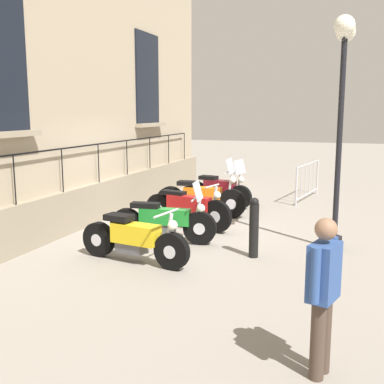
{
  "coord_description": "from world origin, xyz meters",
  "views": [
    {
      "loc": [
        3.6,
        -9.4,
        2.51
      ],
      "look_at": [
        0.29,
        0.0,
        0.8
      ],
      "focal_mm": 44.29,
      "sensor_mm": 36.0,
      "label": 1
    }
  ],
  "objects_px": {
    "motorcycle_maroon": "(219,190)",
    "crowd_barrier": "(308,180)",
    "lamppost": "(343,77)",
    "motorcycle_orange": "(202,198)",
    "motorcycle_yellow": "(134,239)",
    "bollard": "(254,227)",
    "pedestrian_standing": "(323,290)",
    "motorcycle_red": "(187,209)",
    "motorcycle_green": "(164,222)"
  },
  "relations": [
    {
      "from": "motorcycle_orange",
      "to": "pedestrian_standing",
      "type": "bearing_deg",
      "value": -62.46
    },
    {
      "from": "lamppost",
      "to": "crowd_barrier",
      "type": "distance_m",
      "value": 5.61
    },
    {
      "from": "crowd_barrier",
      "to": "lamppost",
      "type": "bearing_deg",
      "value": -78.51
    },
    {
      "from": "motorcycle_green",
      "to": "motorcycle_red",
      "type": "height_order",
      "value": "motorcycle_green"
    },
    {
      "from": "motorcycle_maroon",
      "to": "crowd_barrier",
      "type": "relative_size",
      "value": 0.87
    },
    {
      "from": "motorcycle_green",
      "to": "motorcycle_red",
      "type": "distance_m",
      "value": 1.19
    },
    {
      "from": "motorcycle_red",
      "to": "motorcycle_maroon",
      "type": "bearing_deg",
      "value": 90.34
    },
    {
      "from": "lamppost",
      "to": "bollard",
      "type": "xyz_separation_m",
      "value": [
        -1.3,
        -0.99,
        -2.56
      ]
    },
    {
      "from": "motorcycle_orange",
      "to": "bollard",
      "type": "relative_size",
      "value": 2.1
    },
    {
      "from": "motorcycle_yellow",
      "to": "bollard",
      "type": "bearing_deg",
      "value": 27.94
    },
    {
      "from": "motorcycle_red",
      "to": "bollard",
      "type": "distance_m",
      "value": 2.37
    },
    {
      "from": "motorcycle_orange",
      "to": "pedestrian_standing",
      "type": "xyz_separation_m",
      "value": [
        3.26,
        -6.26,
        0.42
      ]
    },
    {
      "from": "motorcycle_green",
      "to": "bollard",
      "type": "relative_size",
      "value": 2.0
    },
    {
      "from": "crowd_barrier",
      "to": "pedestrian_standing",
      "type": "height_order",
      "value": "pedestrian_standing"
    },
    {
      "from": "motorcycle_green",
      "to": "bollard",
      "type": "distance_m",
      "value": 1.88
    },
    {
      "from": "motorcycle_maroon",
      "to": "motorcycle_yellow",
      "type": "bearing_deg",
      "value": -90.14
    },
    {
      "from": "motorcycle_yellow",
      "to": "motorcycle_maroon",
      "type": "distance_m",
      "value": 5.02
    },
    {
      "from": "motorcycle_yellow",
      "to": "motorcycle_orange",
      "type": "distance_m",
      "value": 3.75
    },
    {
      "from": "motorcycle_green",
      "to": "lamppost",
      "type": "relative_size",
      "value": 0.52
    },
    {
      "from": "motorcycle_orange",
      "to": "motorcycle_maroon",
      "type": "distance_m",
      "value": 1.27
    },
    {
      "from": "motorcycle_green",
      "to": "motorcycle_maroon",
      "type": "bearing_deg",
      "value": 89.38
    },
    {
      "from": "bollard",
      "to": "pedestrian_standing",
      "type": "relative_size",
      "value": 0.68
    },
    {
      "from": "motorcycle_maroon",
      "to": "pedestrian_standing",
      "type": "bearing_deg",
      "value": -67.01
    },
    {
      "from": "motorcycle_orange",
      "to": "crowd_barrier",
      "type": "distance_m",
      "value": 3.8
    },
    {
      "from": "motorcycle_yellow",
      "to": "crowd_barrier",
      "type": "relative_size",
      "value": 0.96
    },
    {
      "from": "motorcycle_yellow",
      "to": "motorcycle_green",
      "type": "bearing_deg",
      "value": 91.2
    },
    {
      "from": "motorcycle_yellow",
      "to": "bollard",
      "type": "distance_m",
      "value": 2.06
    },
    {
      "from": "motorcycle_yellow",
      "to": "lamppost",
      "type": "distance_m",
      "value": 4.55
    },
    {
      "from": "motorcycle_maroon",
      "to": "crowd_barrier",
      "type": "height_order",
      "value": "motorcycle_maroon"
    },
    {
      "from": "motorcycle_red",
      "to": "lamppost",
      "type": "bearing_deg",
      "value": -10.19
    },
    {
      "from": "motorcycle_green",
      "to": "lamppost",
      "type": "distance_m",
      "value": 4.18
    },
    {
      "from": "motorcycle_orange",
      "to": "bollard",
      "type": "xyz_separation_m",
      "value": [
        1.87,
        -2.79,
        0.08
      ]
    },
    {
      "from": "lamppost",
      "to": "pedestrian_standing",
      "type": "relative_size",
      "value": 2.62
    },
    {
      "from": "motorcycle_yellow",
      "to": "pedestrian_standing",
      "type": "distance_m",
      "value": 4.1
    },
    {
      "from": "motorcycle_green",
      "to": "motorcycle_maroon",
      "type": "distance_m",
      "value": 3.7
    },
    {
      "from": "motorcycle_yellow",
      "to": "motorcycle_red",
      "type": "height_order",
      "value": "motorcycle_red"
    },
    {
      "from": "motorcycle_yellow",
      "to": "bollard",
      "type": "xyz_separation_m",
      "value": [
        1.82,
        0.96,
        0.13
      ]
    },
    {
      "from": "motorcycle_green",
      "to": "motorcycle_red",
      "type": "relative_size",
      "value": 1.0
    },
    {
      "from": "motorcycle_green",
      "to": "crowd_barrier",
      "type": "relative_size",
      "value": 0.97
    },
    {
      "from": "lamppost",
      "to": "motorcycle_yellow",
      "type": "bearing_deg",
      "value": -147.87
    },
    {
      "from": "motorcycle_orange",
      "to": "crowd_barrier",
      "type": "height_order",
      "value": "motorcycle_orange"
    },
    {
      "from": "lamppost",
      "to": "bollard",
      "type": "bearing_deg",
      "value": -142.59
    },
    {
      "from": "motorcycle_orange",
      "to": "lamppost",
      "type": "height_order",
      "value": "lamppost"
    },
    {
      "from": "motorcycle_yellow",
      "to": "motorcycle_red",
      "type": "bearing_deg",
      "value": 89.37
    },
    {
      "from": "pedestrian_standing",
      "to": "bollard",
      "type": "bearing_deg",
      "value": 111.81
    },
    {
      "from": "motorcycle_yellow",
      "to": "lamppost",
      "type": "height_order",
      "value": "lamppost"
    },
    {
      "from": "motorcycle_yellow",
      "to": "motorcycle_green",
      "type": "distance_m",
      "value": 1.32
    },
    {
      "from": "motorcycle_red",
      "to": "crowd_barrier",
      "type": "height_order",
      "value": "crowd_barrier"
    },
    {
      "from": "motorcycle_green",
      "to": "motorcycle_yellow",
      "type": "bearing_deg",
      "value": -88.8
    },
    {
      "from": "motorcycle_green",
      "to": "crowd_barrier",
      "type": "height_order",
      "value": "motorcycle_green"
    }
  ]
}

